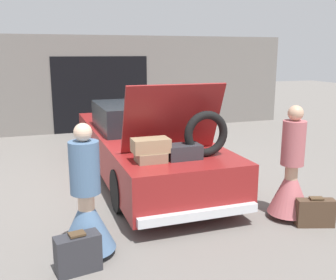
{
  "coord_description": "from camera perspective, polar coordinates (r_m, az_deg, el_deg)",
  "views": [
    {
      "loc": [
        -1.94,
        -7.05,
        2.34
      ],
      "look_at": [
        0.0,
        -1.47,
        1.0
      ],
      "focal_mm": 42.0,
      "sensor_mm": 36.0,
      "label": 1
    }
  ],
  "objects": [
    {
      "name": "ground_plane",
      "position": [
        7.67,
        -3.61,
        -5.03
      ],
      "size": [
        40.0,
        40.0,
        0.0
      ],
      "primitive_type": "plane",
      "color": "slate"
    },
    {
      "name": "suitcase_beside_left_person",
      "position": [
        4.51,
        -12.93,
        -15.74
      ],
      "size": [
        0.51,
        0.3,
        0.45
      ],
      "color": "#2D2D33",
      "rests_on": "ground_plane"
    },
    {
      "name": "car",
      "position": [
        7.51,
        -3.69,
        -0.53
      ],
      "size": [
        1.79,
        5.43,
        1.89
      ],
      "color": "maroon",
      "rests_on": "ground_plane"
    },
    {
      "name": "person_right",
      "position": [
        5.83,
        17.4,
        -5.44
      ],
      "size": [
        0.61,
        0.61,
        1.63
      ],
      "rotation": [
        0.0,
        0.0,
        1.35
      ],
      "color": "tan",
      "rests_on": "ground_plane"
    },
    {
      "name": "suitcase_beside_right_person",
      "position": [
        5.8,
        20.58,
        -9.84
      ],
      "size": [
        0.54,
        0.32,
        0.41
      ],
      "color": "#473323",
      "rests_on": "ground_plane"
    },
    {
      "name": "person_left",
      "position": [
        4.69,
        -11.73,
        -9.89
      ],
      "size": [
        0.65,
        0.65,
        1.57
      ],
      "rotation": [
        0.0,
        0.0,
        -1.76
      ],
      "color": "beige",
      "rests_on": "ground_plane"
    },
    {
      "name": "garage_wall_back",
      "position": [
        11.85,
        -9.77,
        7.97
      ],
      "size": [
        12.0,
        0.14,
        2.8
      ],
      "color": "slate",
      "rests_on": "ground_plane"
    }
  ]
}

